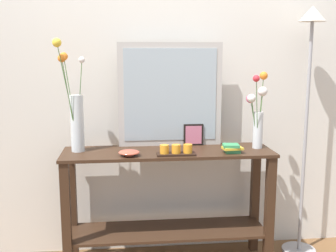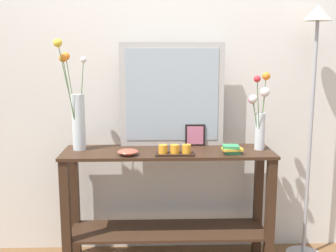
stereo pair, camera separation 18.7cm
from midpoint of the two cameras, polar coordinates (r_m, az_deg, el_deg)
wall_back at (r=2.93m, az=1.64°, el=8.46°), size 6.40×0.08×2.70m
console_table at (r=2.79m, az=1.95°, el=-9.55°), size 1.38×0.38×0.80m
mirror_leaning at (r=2.80m, az=2.47°, el=4.34°), size 0.71×0.03×0.70m
tall_vase_left at (r=2.72m, az=-10.64°, el=1.94°), size 0.18×0.18×0.72m
vase_right at (r=2.77m, az=14.47°, el=1.63°), size 0.15×0.17×0.51m
candle_tray at (r=2.58m, az=3.02°, el=-3.46°), size 0.24×0.09×0.07m
picture_frame_small at (r=2.84m, az=5.67°, el=-1.28°), size 0.14×0.01×0.15m
decorative_bowl at (r=2.58m, az=-3.52°, el=-3.61°), size 0.13×0.13×0.04m
book_stack at (r=2.65m, az=10.84°, el=-3.21°), size 0.13×0.10×0.06m
floor_lamp at (r=2.95m, az=21.21°, el=4.39°), size 0.24×0.24×1.74m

